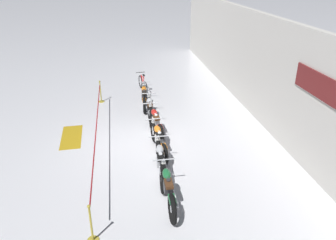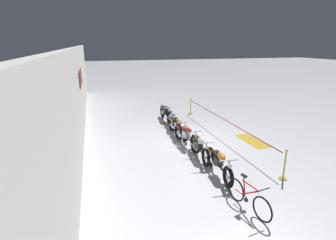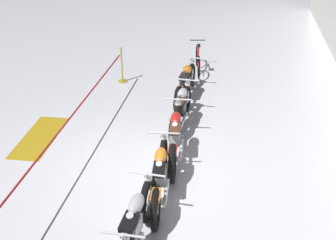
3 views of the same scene
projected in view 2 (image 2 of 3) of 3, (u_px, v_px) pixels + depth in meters
ground_plane at (195, 140)px, 12.37m from camera, size 120.00×120.00×0.00m
back_wall at (76, 103)px, 10.43m from camera, size 28.00×0.29×4.20m
motorcycle_orange_0 at (219, 163)px, 8.91m from camera, size 2.29×0.62×0.93m
motorcycle_silver_1 at (199, 147)px, 10.26m from camera, size 2.18×0.62×0.93m
motorcycle_red_2 at (186, 136)px, 11.43m from camera, size 2.47×0.63×0.97m
motorcycle_orange_3 at (178, 127)px, 12.72m from camera, size 2.30×0.62×0.94m
motorcycle_silver_4 at (172, 119)px, 14.04m from camera, size 2.39×0.62×0.97m
motorcycle_green_5 at (166, 113)px, 15.24m from camera, size 2.22×0.62×0.97m
bicycle at (248, 198)px, 7.06m from camera, size 1.68×0.48×0.94m
stanchion_far_left at (237, 131)px, 11.38m from camera, size 8.74×0.28×1.05m
stanchion_mid_left at (191, 108)px, 16.78m from camera, size 0.28×0.28×1.05m
floor_banner at (252, 141)px, 12.19m from camera, size 1.94×0.81×0.01m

